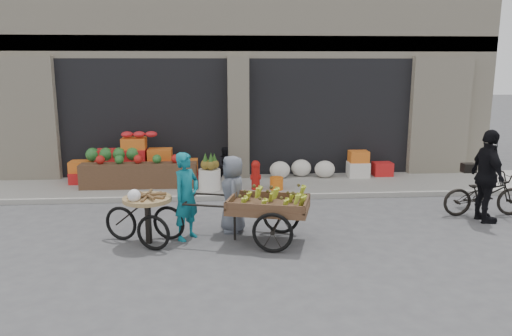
{
  "coord_description": "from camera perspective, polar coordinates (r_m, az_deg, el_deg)",
  "views": [
    {
      "loc": [
        -0.49,
        -8.07,
        3.11
      ],
      "look_at": [
        0.2,
        1.4,
        1.1
      ],
      "focal_mm": 35.0,
      "sensor_mm": 36.0,
      "label": 1
    }
  ],
  "objects": [
    {
      "name": "sidewalk",
      "position": [
        12.56,
        -1.82,
        -2.12
      ],
      "size": [
        18.0,
        2.2,
        0.12
      ],
      "primitive_type": "cube",
      "color": "gray",
      "rests_on": "ground"
    },
    {
      "name": "pineapple_bin",
      "position": [
        11.99,
        -5.31,
        -1.31
      ],
      "size": [
        0.52,
        0.52,
        0.5
      ],
      "primitive_type": "cylinder",
      "color": "silver",
      "rests_on": "sidewalk"
    },
    {
      "name": "banana_cart",
      "position": [
        8.71,
        1.1,
        -4.01
      ],
      "size": [
        2.51,
        1.51,
        0.98
      ],
      "rotation": [
        0.0,
        0.0,
        -0.27
      ],
      "color": "brown",
      "rests_on": "ground"
    },
    {
      "name": "tricycle_cart",
      "position": [
        8.89,
        -12.3,
        -4.96
      ],
      "size": [
        1.44,
        1.09,
        0.95
      ],
      "rotation": [
        0.0,
        0.0,
        -0.38
      ],
      "color": "#9E7F51",
      "rests_on": "ground"
    },
    {
      "name": "seated_person",
      "position": [
        12.53,
        -3.45,
        0.3
      ],
      "size": [
        0.51,
        0.43,
        0.93
      ],
      "primitive_type": "imported",
      "rotation": [
        0.0,
        0.0,
        0.17
      ],
      "color": "black",
      "rests_on": "sidewalk"
    },
    {
      "name": "orange_bucket",
      "position": [
        11.99,
        2.36,
        -1.77
      ],
      "size": [
        0.32,
        0.32,
        0.3
      ],
      "primitive_type": "cylinder",
      "color": "orange",
      "rests_on": "sidewalk"
    },
    {
      "name": "right_bay_goods",
      "position": [
        13.42,
        9.29,
        0.17
      ],
      "size": [
        3.35,
        0.6,
        0.7
      ],
      "color": "silver",
      "rests_on": "sidewalk"
    },
    {
      "name": "fire_hydrant",
      "position": [
        11.94,
        -0.04,
        -0.66
      ],
      "size": [
        0.22,
        0.22,
        0.71
      ],
      "color": "#A5140F",
      "rests_on": "sidewalk"
    },
    {
      "name": "vendor_woman",
      "position": [
        8.94,
        -7.94,
        -3.22
      ],
      "size": [
        0.65,
        0.69,
        1.58
      ],
      "primitive_type": "imported",
      "rotation": [
        0.0,
        0.0,
        0.91
      ],
      "color": "#0F6878",
      "rests_on": "ground"
    },
    {
      "name": "cyclist",
      "position": [
        10.79,
        24.93,
        -0.87
      ],
      "size": [
        0.46,
        1.09,
        1.85
      ],
      "primitive_type": "imported",
      "rotation": [
        0.0,
        0.0,
        1.56
      ],
      "color": "black",
      "rests_on": "ground"
    },
    {
      "name": "bicycle",
      "position": [
        11.33,
        24.64,
        -2.74
      ],
      "size": [
        1.72,
        0.61,
        0.9
      ],
      "primitive_type": "imported",
      "rotation": [
        0.0,
        0.0,
        1.56
      ],
      "color": "black",
      "rests_on": "ground"
    },
    {
      "name": "ground",
      "position": [
        8.66,
        -0.66,
        -9.09
      ],
      "size": [
        80.0,
        80.0,
        0.0
      ],
      "primitive_type": "plane",
      "color": "#424244",
      "rests_on": "ground"
    },
    {
      "name": "building",
      "position": [
        16.11,
        -2.5,
        12.86
      ],
      "size": [
        14.0,
        6.45,
        7.0
      ],
      "color": "beige",
      "rests_on": "ground"
    },
    {
      "name": "fruit_display",
      "position": [
        12.84,
        -13.03,
        0.69
      ],
      "size": [
        3.1,
        1.12,
        1.24
      ],
      "color": "red",
      "rests_on": "sidewalk"
    },
    {
      "name": "vendor_grey",
      "position": [
        9.28,
        -2.68,
        -2.98
      ],
      "size": [
        0.48,
        0.72,
        1.44
      ],
      "primitive_type": "imported",
      "rotation": [
        0.0,
        0.0,
        -1.54
      ],
      "color": "slate",
      "rests_on": "ground"
    }
  ]
}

